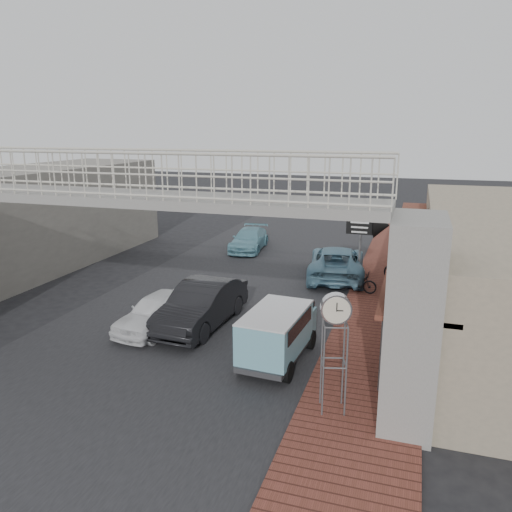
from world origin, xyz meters
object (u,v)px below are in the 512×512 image
Objects in this scene: white_hatchback at (158,311)px; motorcycle_far at (403,269)px; angkot_curb at (337,262)px; angkot_van at (278,329)px; dark_sedan at (201,305)px; angkot_far at (249,239)px; motorcycle_near at (357,282)px; arrow_sign at (379,226)px; street_clock at (336,314)px.

motorcycle_far is at bearing 54.57° from white_hatchback.
angkot_van reaches higher than angkot_curb.
dark_sedan reaches higher than angkot_curb.
angkot_van is (5.48, -13.48, 0.45)m from angkot_far.
angkot_van is at bearing 177.12° from motorcycle_near.
dark_sedan is 9.02m from arrow_sign.
angkot_curb is 12.02m from street_clock.
arrow_sign is (6.92, 7.55, 2.10)m from white_hatchback.
dark_sedan reaches higher than white_hatchback.
arrow_sign reaches higher than white_hatchback.
street_clock is at bearing 91.11° from angkot_curb.
angkot_van is 1.08× the size of arrow_sign.
angkot_van is at bearing -26.83° from dark_sedan.
angkot_curb is 9.42m from angkot_van.
angkot_van is at bearing 159.53° from motorcycle_far.
angkot_far is at bearing 65.33° from motorcycle_far.
dark_sedan is at bearing 154.17° from angkot_van.
arrow_sign is (0.15, 11.06, 0.13)m from street_clock.
motorcycle_far is at bearing 41.44° from arrow_sign.
white_hatchback is 11.72m from motorcycle_far.
arrow_sign is at bearing 128.86° from motorcycle_far.
angkot_curb reaches higher than white_hatchback.
white_hatchback is 9.64m from angkot_curb.
white_hatchback is 4.87m from angkot_van.
angkot_van is 3.47m from street_clock.
dark_sedan is 1.47× the size of arrow_sign.
street_clock is at bearing -35.22° from dark_sedan.
arrow_sign is at bearing -37.28° from angkot_far.
arrow_sign reaches higher than street_clock.
angkot_far is 1.20× the size of angkot_van.
motorcycle_near is (6.22, 6.04, -0.10)m from white_hatchback.
motorcycle_near is 1.00× the size of motorcycle_far.
angkot_curb reaches higher than motorcycle_far.
angkot_curb is at bearing 93.82° from motorcycle_far.
motorcycle_far is (1.84, 2.47, 0.07)m from motorcycle_near.
angkot_far reaches higher than motorcycle_near.
white_hatchback is at bearing -131.37° from arrow_sign.
motorcycle_far is at bearing 177.86° from angkot_curb.
dark_sedan is 1.59× the size of street_clock.
angkot_far is 17.63m from street_clock.
white_hatchback is 1.09× the size of angkot_van.
angkot_far is 1.29× the size of arrow_sign.
white_hatchback reaches higher than motorcycle_near.
angkot_curb is 1.65× the size of arrow_sign.
dark_sedan is 1.14× the size of angkot_far.
street_clock is (-1.28, -12.02, 2.00)m from motorcycle_far.
motorcycle_far reaches higher than motorcycle_near.
motorcycle_near is 2.76m from arrow_sign.
angkot_far is 2.43× the size of motorcycle_far.
street_clock reaches higher than motorcycle_far.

